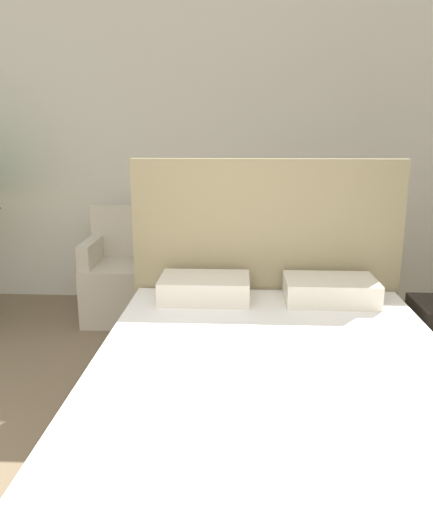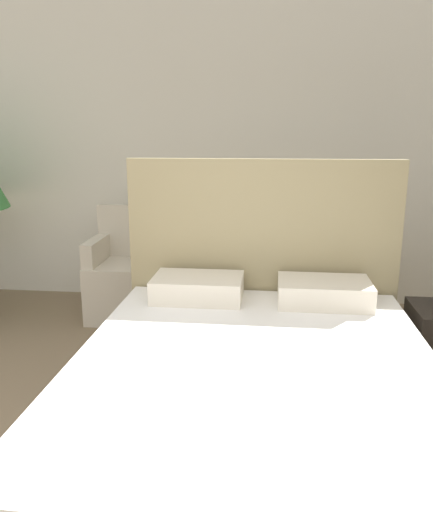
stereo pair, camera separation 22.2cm
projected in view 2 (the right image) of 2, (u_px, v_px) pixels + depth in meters
name	position (u px, v px, depth m)	size (l,w,h in m)	color
wall_back	(209.00, 144.00, 4.51)	(10.00, 0.06, 2.90)	silver
bed	(255.00, 398.00, 2.39)	(1.71, 2.10, 1.39)	#4C4238
armchair_near_window_left	(125.00, 281.00, 4.27)	(0.57, 0.58, 0.93)	beige
armchair_near_window_right	(241.00, 285.00, 4.16)	(0.61, 0.61, 0.93)	beige
side_table	(183.00, 294.00, 4.27)	(0.37, 0.37, 0.41)	#B7AD93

